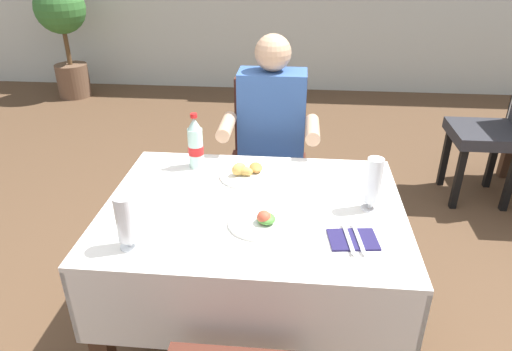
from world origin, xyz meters
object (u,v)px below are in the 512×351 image
(seated_diner_far, at_px, (271,139))
(potted_plant_corner, at_px, (63,26))
(background_chair_left, at_px, (501,126))
(plate_far_diner, at_px, (246,173))
(chair_far_diner_seat, at_px, (268,156))
(napkin_cutlery_set, at_px, (353,239))
(plate_near_camera, at_px, (260,221))
(cola_bottle_primary, at_px, (196,144))
(beer_glass_middle, at_px, (373,184))
(main_dining_table, at_px, (254,238))
(beer_glass_left, at_px, (127,222))

(seated_diner_far, bearing_deg, potted_plant_corner, 132.03)
(background_chair_left, xyz_separation_m, potted_plant_corner, (-3.98, 2.00, 0.24))
(seated_diner_far, relative_size, plate_far_diner, 5.42)
(chair_far_diner_seat, height_order, napkin_cutlery_set, chair_far_diner_seat)
(chair_far_diner_seat, bearing_deg, plate_near_camera, -87.72)
(chair_far_diner_seat, bearing_deg, plate_far_diner, -95.26)
(seated_diner_far, xyz_separation_m, plate_near_camera, (0.02, -0.88, 0.04))
(plate_far_diner, distance_m, cola_bottle_primary, 0.27)
(beer_glass_middle, relative_size, cola_bottle_primary, 0.84)
(seated_diner_far, xyz_separation_m, beer_glass_middle, (0.44, -0.73, 0.14))
(beer_glass_middle, bearing_deg, seated_diner_far, 121.14)
(chair_far_diner_seat, distance_m, beer_glass_middle, 1.00)
(plate_near_camera, bearing_deg, background_chair_left, 47.38)
(plate_far_diner, height_order, potted_plant_corner, potted_plant_corner)
(main_dining_table, distance_m, seated_diner_far, 0.75)
(plate_near_camera, xyz_separation_m, plate_far_diner, (-0.10, 0.38, 0.00))
(plate_far_diner, distance_m, background_chair_left, 2.02)
(beer_glass_middle, bearing_deg, beer_glass_left, -158.71)
(main_dining_table, relative_size, beer_glass_left, 5.89)
(chair_far_diner_seat, height_order, plate_near_camera, chair_far_diner_seat)
(chair_far_diner_seat, distance_m, plate_near_camera, 1.01)
(beer_glass_middle, height_order, cola_bottle_primary, cola_bottle_primary)
(background_chair_left, height_order, potted_plant_corner, potted_plant_corner)
(main_dining_table, xyz_separation_m, napkin_cutlery_set, (0.37, -0.21, 0.17))
(beer_glass_middle, xyz_separation_m, background_chair_left, (1.07, 1.47, -0.29))
(chair_far_diner_seat, relative_size, plate_far_diner, 4.17)
(background_chair_left, bearing_deg, beer_glass_middle, -126.13)
(plate_near_camera, height_order, cola_bottle_primary, cola_bottle_primary)
(plate_near_camera, distance_m, cola_bottle_primary, 0.58)
(seated_diner_far, bearing_deg, napkin_cutlery_set, -69.62)
(main_dining_table, distance_m, chair_far_diner_seat, 0.85)
(plate_near_camera, height_order, potted_plant_corner, potted_plant_corner)
(beer_glass_left, relative_size, background_chair_left, 0.21)
(plate_far_diner, xyz_separation_m, beer_glass_middle, (0.52, -0.22, 0.09))
(seated_diner_far, distance_m, beer_glass_left, 1.15)
(beer_glass_left, height_order, background_chair_left, background_chair_left)
(seated_diner_far, bearing_deg, main_dining_table, -91.73)
(chair_far_diner_seat, bearing_deg, beer_glass_middle, -61.10)
(napkin_cutlery_set, bearing_deg, main_dining_table, 150.65)
(plate_near_camera, bearing_deg, beer_glass_middle, 20.21)
(beer_glass_middle, height_order, potted_plant_corner, potted_plant_corner)
(seated_diner_far, xyz_separation_m, potted_plant_corner, (-2.47, 2.74, 0.09))
(chair_far_diner_seat, distance_m, plate_far_diner, 0.65)
(plate_near_camera, distance_m, plate_far_diner, 0.39)
(main_dining_table, bearing_deg, napkin_cutlery_set, -29.35)
(cola_bottle_primary, bearing_deg, beer_glass_middle, -21.99)
(chair_far_diner_seat, xyz_separation_m, beer_glass_left, (-0.40, -1.17, 0.29))
(napkin_cutlery_set, bearing_deg, plate_far_diner, 133.94)
(plate_far_diner, bearing_deg, main_dining_table, -76.63)
(cola_bottle_primary, xyz_separation_m, background_chair_left, (1.83, 1.16, -0.30))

